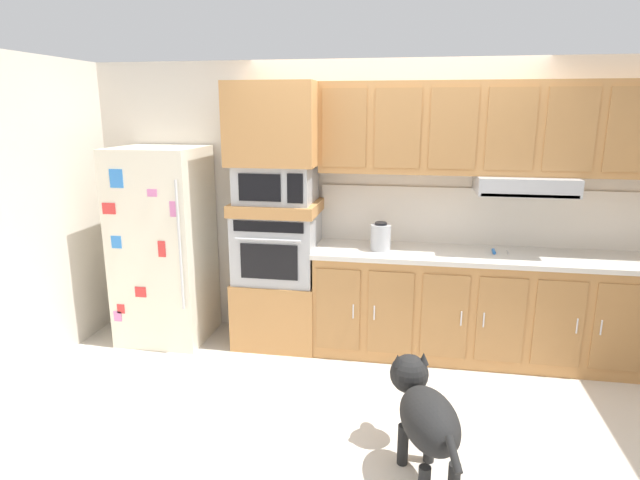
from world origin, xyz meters
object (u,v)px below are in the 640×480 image
at_px(electric_kettle, 381,237).
at_px(dog, 424,411).
at_px(refrigerator, 164,245).
at_px(screwdriver, 495,251).
at_px(microwave, 276,183).
at_px(built_in_oven, 278,246).

bearing_deg(electric_kettle, dog, -77.07).
bearing_deg(refrigerator, screwdriver, 1.77).
bearing_deg(microwave, built_in_oven, 179.23).
height_order(built_in_oven, dog, built_in_oven).
xyz_separation_m(microwave, screwdriver, (1.85, 0.02, -0.53)).
height_order(microwave, dog, microwave).
distance_m(refrigerator, built_in_oven, 1.05).
distance_m(built_in_oven, dog, 2.14).
bearing_deg(refrigerator, electric_kettle, 0.60).
bearing_deg(dog, electric_kettle, -5.26).
relative_size(microwave, dog, 0.67).
xyz_separation_m(refrigerator, screwdriver, (2.90, 0.09, 0.05)).
height_order(built_in_oven, microwave, microwave).
height_order(refrigerator, microwave, refrigerator).
distance_m(screwdriver, dog, 1.84).
bearing_deg(built_in_oven, refrigerator, -176.30).
relative_size(electric_kettle, dog, 0.25).
distance_m(microwave, screwdriver, 1.93).
relative_size(built_in_oven, microwave, 1.09).
bearing_deg(dog, refrigerator, 37.60).
xyz_separation_m(built_in_oven, electric_kettle, (0.91, -0.05, 0.13)).
height_order(refrigerator, dog, refrigerator).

